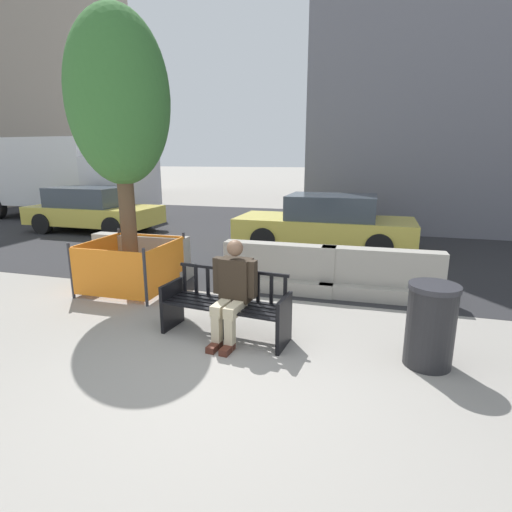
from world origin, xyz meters
name	(u,v)px	position (x,y,z in m)	size (l,w,h in m)	color
ground_plane	(211,380)	(0.00, 0.00, 0.00)	(200.00, 200.00, 0.00)	gray
street_asphalt	(317,234)	(0.00, 8.70, 0.00)	(120.00, 12.00, 0.01)	#28282B
street_bench	(226,308)	(-0.23, 1.10, 0.40)	(1.74, 0.70, 0.88)	black
seated_person	(233,289)	(-0.10, 1.03, 0.69)	(0.59, 0.75, 1.31)	#2D2319
jersey_barrier_centre	(279,271)	(0.01, 3.21, 0.34)	(2.01, 0.70, 0.84)	#9E998E
jersey_barrier_left	(142,260)	(-2.80, 3.25, 0.34)	(2.01, 0.72, 0.84)	#9E998E
jersey_barrier_right	(380,278)	(1.77, 3.24, 0.34)	(2.01, 0.71, 0.84)	#9E998E
street_tree	(119,101)	(-2.52, 2.48, 3.22)	(1.66, 1.66, 4.66)	brown
construction_fence	(131,264)	(-2.52, 2.48, 0.48)	(1.45, 1.45, 0.96)	#2D2D33
car_taxi_near	(93,209)	(-7.04, 7.32, 0.71)	(4.17, 1.99, 1.42)	#DBC64C
car_sedan_mid	(326,223)	(0.47, 6.71, 0.70)	(4.49, 1.96, 1.41)	#DBC64C
delivery_truck	(63,175)	(-10.01, 9.58, 1.69)	(6.81, 2.35, 3.05)	silver
trash_bin	(430,325)	(2.26, 1.00, 0.49)	(0.55, 0.55, 0.97)	#232326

